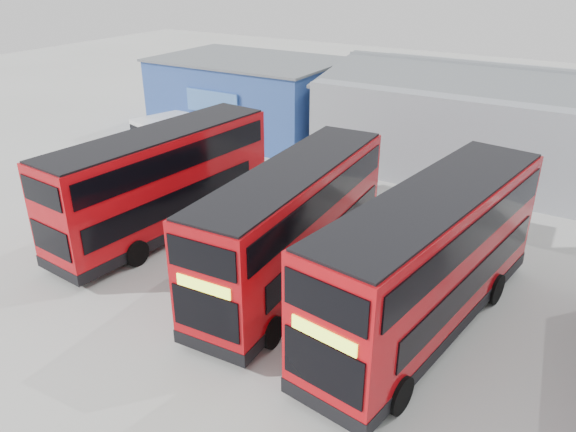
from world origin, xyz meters
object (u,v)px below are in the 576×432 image
at_px(double_decker_left, 163,184).
at_px(double_decker_centre, 293,227).
at_px(panel_van, 170,129).
at_px(office_block, 249,96).
at_px(double_decker_right, 429,263).

bearing_deg(double_decker_left, double_decker_centre, 179.56).
bearing_deg(double_decker_left, panel_van, -43.64).
xyz_separation_m(double_decker_left, double_decker_centre, (7.08, -0.71, -0.02)).
bearing_deg(double_decker_centre, panel_van, 143.54).
height_order(double_decker_left, double_decker_centre, double_decker_left).
relative_size(double_decker_left, panel_van, 2.27).
bearing_deg(office_block, double_decker_centre, -50.75).
bearing_deg(double_decker_left, double_decker_right, -178.76).
bearing_deg(double_decker_right, office_block, 147.11).
distance_m(office_block, double_decker_right, 24.01).
relative_size(double_decker_right, panel_van, 2.38).
distance_m(double_decker_centre, panel_van, 18.64).
distance_m(double_decker_left, double_decker_right, 12.35).
distance_m(double_decker_centre, double_decker_right, 5.25).
xyz_separation_m(double_decker_left, panel_van, (-8.38, 9.63, -1.20)).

